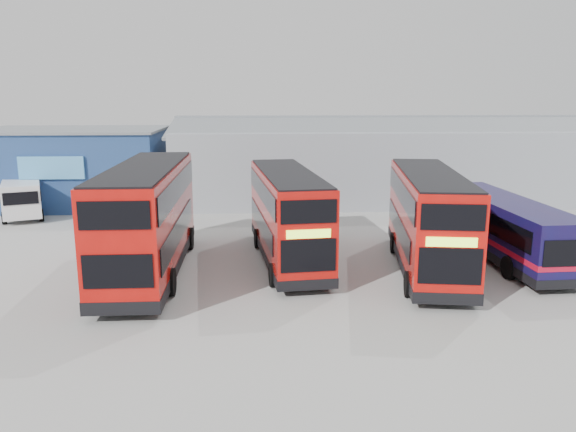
{
  "coord_description": "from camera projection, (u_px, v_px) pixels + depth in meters",
  "views": [
    {
      "loc": [
        -1.24,
        -20.91,
        7.48
      ],
      "look_at": [
        -0.01,
        3.55,
        2.1
      ],
      "focal_mm": 35.0,
      "sensor_mm": 36.0,
      "label": 1
    }
  ],
  "objects": [
    {
      "name": "panel_van",
      "position": [
        22.0,
        197.0,
        34.34
      ],
      "size": [
        3.78,
        5.58,
        2.28
      ],
      "rotation": [
        0.0,
        0.0,
        0.36
      ],
      "color": "white",
      "rests_on": "ground"
    },
    {
      "name": "single_decker_blue",
      "position": [
        504.0,
        229.0,
        25.67
      ],
      "size": [
        2.85,
        10.31,
        2.77
      ],
      "rotation": [
        0.0,
        0.0,
        3.19
      ],
      "color": "#0F0E3F",
      "rests_on": "ground"
    },
    {
      "name": "double_decker_left",
      "position": [
        148.0,
        221.0,
        23.27
      ],
      "size": [
        2.88,
        10.92,
        4.6
      ],
      "rotation": [
        0.0,
        0.0,
        3.15
      ],
      "color": "red",
      "rests_on": "ground"
    },
    {
      "name": "office_block",
      "position": [
        74.0,
        166.0,
        38.37
      ],
      "size": [
        12.3,
        8.32,
        5.12
      ],
      "color": "navy",
      "rests_on": "ground"
    },
    {
      "name": "ground_plane",
      "position": [
        293.0,
        287.0,
        22.06
      ],
      "size": [
        120.0,
        120.0,
        0.0
      ],
      "primitive_type": "plane",
      "color": "#969692",
      "rests_on": "ground"
    },
    {
      "name": "double_decker_centre",
      "position": [
        288.0,
        217.0,
        25.11
      ],
      "size": [
        3.38,
        9.86,
        4.09
      ],
      "rotation": [
        0.0,
        0.0,
        0.11
      ],
      "color": "red",
      "rests_on": "ground"
    },
    {
      "name": "double_decker_right",
      "position": [
        428.0,
        222.0,
        23.87
      ],
      "size": [
        3.79,
        10.25,
        4.24
      ],
      "rotation": [
        0.0,
        0.0,
        -0.14
      ],
      "color": "red",
      "rests_on": "ground"
    },
    {
      "name": "maintenance_shed",
      "position": [
        385.0,
        160.0,
        41.4
      ],
      "size": [
        30.5,
        12.0,
        5.89
      ],
      "color": "#8F949D",
      "rests_on": "ground"
    }
  ]
}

